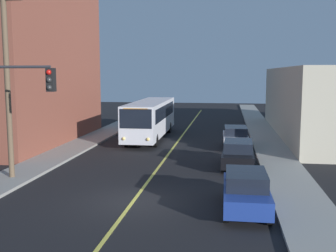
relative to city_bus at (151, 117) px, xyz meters
name	(u,v)px	position (x,y,z in m)	size (l,w,h in m)	color
ground_plane	(133,201)	(2.53, -17.22, -1.82)	(120.00, 120.00, 0.00)	black
sidewalk_left	(66,152)	(-4.72, -7.22, -1.74)	(2.50, 90.00, 0.15)	gray
sidewalk_right	(277,158)	(9.78, -7.22, -1.74)	(2.50, 90.00, 0.15)	gray
lane_stripe_center	(177,143)	(2.53, -2.22, -1.81)	(0.16, 60.00, 0.01)	#D8CC4C
building_left_brick	(8,58)	(-10.96, -3.37, 4.99)	(10.00, 16.30, 13.62)	brown
city_bus	(151,117)	(0.00, 0.00, 0.00)	(2.67, 12.18, 3.20)	silver
parked_car_blue	(246,190)	(7.36, -17.71, -0.98)	(1.85, 4.42, 1.62)	navy
parked_car_black	(238,154)	(7.21, -10.11, -0.98)	(1.95, 4.46, 1.62)	black
parked_car_white	(235,137)	(7.17, -3.62, -0.98)	(1.92, 4.45, 1.62)	silver
utility_pole_near	(6,66)	(-4.66, -14.60, 4.15)	(2.40, 0.28, 10.62)	brown
traffic_signal_left_corner	(9,103)	(-2.88, -17.62, 2.49)	(3.75, 0.48, 6.00)	#2D2D33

